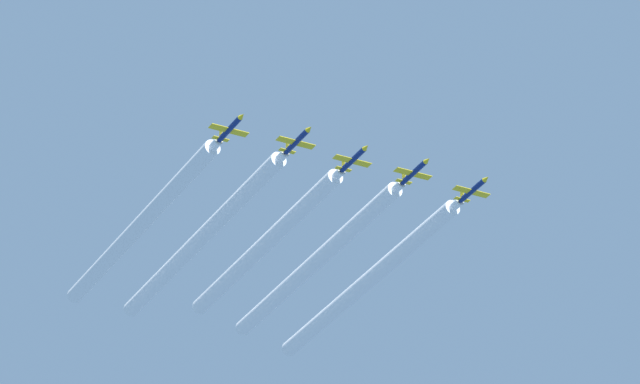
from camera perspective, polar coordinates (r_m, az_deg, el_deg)
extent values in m
cylinder|color=navy|center=(445.14, 3.74, 0.04)|extent=(1.03, 8.86, 1.03)
cone|color=yellow|center=(441.28, 4.08, 0.33)|extent=(0.97, 1.49, 0.97)
ellipsoid|color=black|center=(443.89, 3.87, 0.20)|extent=(0.56, 2.05, 0.46)
cube|color=yellow|center=(445.43, 3.72, 0.01)|extent=(7.46, 1.77, 0.11)
cube|color=yellow|center=(448.15, 3.49, -0.18)|extent=(3.17, 1.03, 0.11)
cube|color=yellow|center=(448.72, 3.49, -0.03)|extent=(0.09, 1.21, 1.59)
cylinder|color=black|center=(448.63, 3.44, -0.22)|extent=(0.77, 0.56, 0.77)
cylinder|color=navy|center=(439.49, 2.31, 0.48)|extent=(1.03, 8.86, 1.03)
cone|color=yellow|center=(435.59, 2.64, 0.78)|extent=(0.97, 1.49, 0.97)
ellipsoid|color=black|center=(438.23, 2.43, 0.64)|extent=(0.56, 2.05, 0.46)
cube|color=yellow|center=(439.78, 2.28, 0.45)|extent=(7.46, 1.77, 0.11)
cube|color=yellow|center=(442.53, 2.06, 0.25)|extent=(3.17, 1.03, 0.11)
cube|color=yellow|center=(443.12, 2.06, 0.40)|extent=(0.09, 1.21, 1.59)
cylinder|color=black|center=(443.02, 2.02, 0.22)|extent=(0.77, 0.56, 0.77)
cylinder|color=navy|center=(434.66, 0.82, 0.80)|extent=(1.03, 8.86, 1.03)
cone|color=yellow|center=(430.71, 1.14, 1.10)|extent=(0.97, 1.49, 0.97)
ellipsoid|color=black|center=(433.39, 0.94, 0.96)|extent=(0.56, 2.05, 0.46)
cube|color=yellow|center=(434.96, 0.79, 0.76)|extent=(7.46, 1.77, 0.11)
cube|color=yellow|center=(437.75, 0.57, 0.56)|extent=(3.17, 1.03, 0.11)
cube|color=yellow|center=(438.34, 0.58, 0.72)|extent=(0.09, 1.21, 1.59)
cylinder|color=black|center=(438.24, 0.53, 0.53)|extent=(0.77, 0.56, 0.77)
cylinder|color=navy|center=(429.35, -0.57, 1.25)|extent=(1.03, 8.86, 1.03)
cone|color=yellow|center=(425.36, -0.26, 1.56)|extent=(0.97, 1.49, 0.97)
ellipsoid|color=black|center=(428.06, -0.45, 1.42)|extent=(0.56, 2.05, 0.46)
cube|color=yellow|center=(429.65, -0.60, 1.21)|extent=(7.46, 1.77, 0.11)
cube|color=yellow|center=(432.46, -0.81, 1.01)|extent=(3.17, 1.03, 0.11)
cube|color=yellow|center=(433.06, -0.80, 1.16)|extent=(0.09, 1.21, 1.59)
cylinder|color=black|center=(432.96, -0.84, 0.97)|extent=(0.77, 0.56, 0.77)
cylinder|color=navy|center=(424.96, -2.22, 1.55)|extent=(1.03, 8.86, 1.03)
cone|color=yellow|center=(420.91, -1.92, 1.87)|extent=(0.97, 1.49, 0.97)
ellipsoid|color=black|center=(423.65, -2.10, 1.72)|extent=(0.56, 2.05, 0.46)
cube|color=yellow|center=(425.26, -2.24, 1.51)|extent=(7.46, 1.77, 0.11)
cube|color=yellow|center=(428.11, -2.44, 1.31)|extent=(3.17, 1.03, 0.11)
cube|color=yellow|center=(428.72, -2.44, 1.46)|extent=(0.09, 1.21, 1.59)
cylinder|color=black|center=(428.62, -2.48, 1.27)|extent=(0.77, 0.56, 0.77)
cylinder|color=white|center=(472.55, 1.55, -1.85)|extent=(1.68, 62.36, 1.68)
cylinder|color=white|center=(478.41, 1.13, -2.22)|extent=(3.19, 71.71, 3.19)
cylinder|color=white|center=(466.04, 0.26, -1.38)|extent=(1.68, 59.37, 1.68)
cylinder|color=white|center=(471.67, -0.14, -1.74)|extent=(3.19, 68.28, 3.19)
cylinder|color=white|center=(459.50, -1.03, -0.97)|extent=(1.68, 54.22, 1.68)
cylinder|color=white|center=(464.68, -1.38, -1.31)|extent=(3.19, 62.36, 3.19)
cylinder|color=white|center=(457.38, -2.55, -0.76)|extent=(1.68, 61.61, 1.68)
cylinder|color=white|center=(463.34, -2.94, -1.15)|extent=(3.19, 70.85, 3.19)
cylinder|color=white|center=(452.60, -4.07, -0.45)|extent=(1.68, 59.82, 1.68)
cylinder|color=white|center=(458.45, -4.43, -0.83)|extent=(3.19, 68.79, 3.19)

